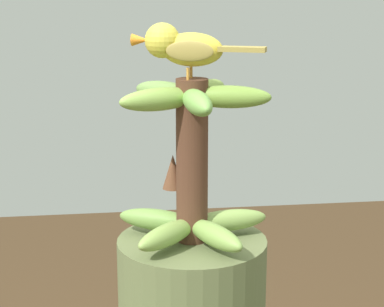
# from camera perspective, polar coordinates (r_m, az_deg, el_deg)

# --- Properties ---
(banana_bunch) EXTENTS (0.27, 0.27, 0.28)m
(banana_bunch) POSITION_cam_1_polar(r_m,az_deg,el_deg) (1.17, -0.04, -0.69)
(banana_bunch) COLOR #4C2D1E
(banana_bunch) RESTS_ON banana_tree
(perched_bird) EXTENTS (0.10, 0.22, 0.09)m
(perched_bird) POSITION_cam_1_polar(r_m,az_deg,el_deg) (1.14, -0.98, 8.87)
(perched_bird) COLOR #C68933
(perched_bird) RESTS_ON banana_bunch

